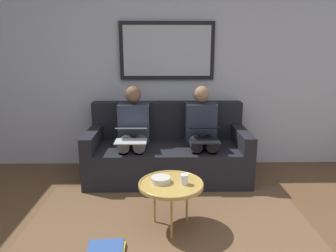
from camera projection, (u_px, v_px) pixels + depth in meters
wall_rear at (167, 70)px, 4.16m from camera, size 6.00×0.12×2.60m
area_rug at (170, 230)px, 2.78m from camera, size 2.60×1.80×0.01m
couch at (167, 152)px, 3.93m from camera, size 1.95×0.90×0.90m
framed_mirror at (167, 51)px, 4.01m from camera, size 1.22×0.05×0.74m
coffee_table at (171, 185)px, 2.73m from camera, size 0.57×0.57×0.44m
cup at (184, 180)px, 2.69m from camera, size 0.07×0.07×0.09m
bowl at (161, 180)px, 2.73m from camera, size 0.17×0.17×0.05m
person_left at (202, 130)px, 3.80m from camera, size 0.38×0.58×1.14m
laptop_black at (204, 134)px, 3.56m from camera, size 0.33×0.37×0.16m
person_right at (133, 130)px, 3.79m from camera, size 0.38×0.58×1.14m
laptop_silver at (131, 134)px, 3.55m from camera, size 0.36×0.37×0.16m
magazine_stack at (106, 250)px, 2.47m from camera, size 0.32×0.26×0.04m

